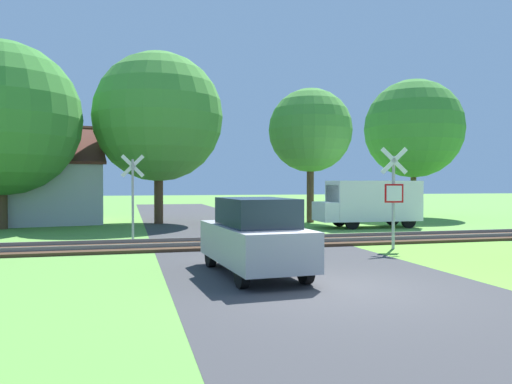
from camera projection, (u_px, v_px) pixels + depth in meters
ground_plane at (337, 289)px, 9.96m from camera, size 160.00×160.00×0.00m
road_asphalt at (303, 272)px, 11.89m from camera, size 6.54×80.00×0.01m
rail_track at (249, 243)px, 17.21m from camera, size 60.00×2.60×0.22m
stop_sign_near at (394, 193)px, 16.00m from camera, size 0.86×0.23×3.28m
crossing_sign_far at (133, 190)px, 18.87m from camera, size 0.88×0.13×3.22m
house at (36, 190)px, 26.88m from camera, size 7.52×7.78×5.33m
tree_right at (310, 131)px, 26.98m from camera, size 4.53×4.53×7.26m
tree_left at (2, 119)px, 23.02m from camera, size 7.13×7.13×8.68m
tree_far at (414, 129)px, 31.34m from camera, size 6.16×6.16×8.64m
tree_center at (158, 117)px, 26.14m from camera, size 6.76×6.76×8.99m
mail_truck at (370, 202)px, 23.90m from camera, size 4.95×2.02×2.24m
parked_car at (254, 236)px, 11.48m from camera, size 1.92×4.11×1.78m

